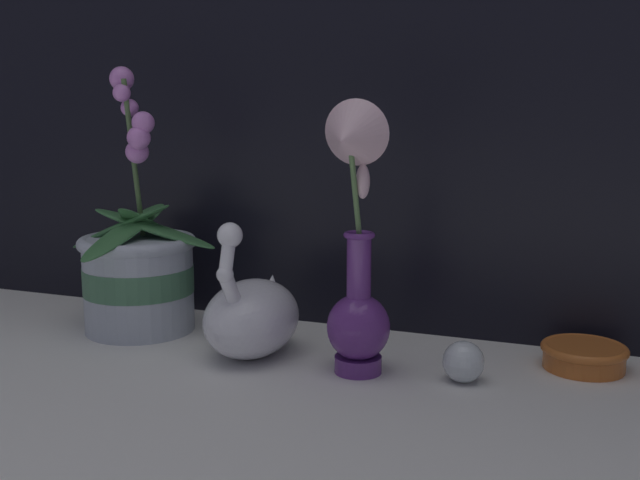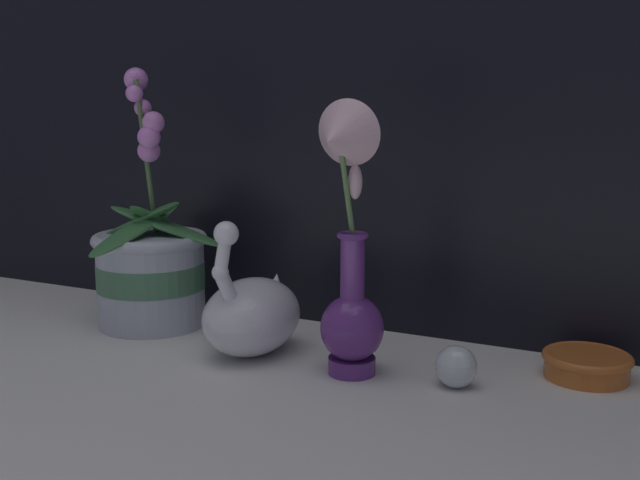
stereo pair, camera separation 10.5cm
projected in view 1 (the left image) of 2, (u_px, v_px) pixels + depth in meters
ground_plane at (289, 387)px, 0.94m from camera, size 2.80×2.80×0.00m
orchid_potted_plant at (138, 270)px, 1.18m from camera, size 0.25×0.24×0.41m
swan_figurine at (253, 314)px, 1.06m from camera, size 0.13×0.19×0.20m
blue_vase at (355, 260)px, 0.96m from camera, size 0.08×0.12×0.36m
glass_sphere at (463, 362)px, 0.96m from camera, size 0.05×0.05×0.05m
amber_dish at (584, 355)px, 1.01m from camera, size 0.12×0.12×0.03m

